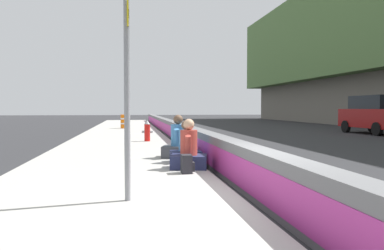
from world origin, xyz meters
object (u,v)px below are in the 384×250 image
at_px(route_sign_post, 127,64).
at_px(seated_person_foreground, 189,153).
at_px(seated_person_rear, 178,144).
at_px(backpack, 187,164).
at_px(fire_hydrant, 147,131).
at_px(seated_person_middle, 186,149).
at_px(parked_car_fourth, 375,114).
at_px(construction_barrel, 124,121).

xyz_separation_m(route_sign_post, seated_person_foreground, (3.04, -1.38, -1.71)).
relative_size(seated_person_rear, backpack, 3.04).
relative_size(fire_hydrant, seated_person_middle, 0.81).
bearing_deg(parked_car_fourth, seated_person_foreground, 133.62).
bearing_deg(route_sign_post, seated_person_rear, -15.13).
bearing_deg(route_sign_post, parked_car_fourth, -42.99).
bearing_deg(seated_person_middle, fire_hydrant, 6.24).
distance_m(seated_person_middle, construction_barrel, 17.54).
relative_size(seated_person_middle, seated_person_rear, 0.89).
xyz_separation_m(fire_hydrant, construction_barrel, (10.82, 1.11, 0.03)).
height_order(fire_hydrant, seated_person_middle, seated_person_middle).
height_order(route_sign_post, seated_person_middle, route_sign_post).
xyz_separation_m(fire_hydrant, seated_person_rear, (-5.62, -0.64, -0.07)).
xyz_separation_m(fire_hydrant, parked_car_fourth, (4.66, -13.60, 0.60)).
bearing_deg(backpack, fire_hydrant, 3.48).
xyz_separation_m(seated_person_middle, parked_car_fourth, (11.29, -12.87, 0.71)).
relative_size(route_sign_post, seated_person_middle, 3.33).
relative_size(seated_person_middle, backpack, 2.70).
bearing_deg(parked_car_fourth, seated_person_middle, 131.25).
relative_size(route_sign_post, backpack, 9.00).
height_order(fire_hydrant, construction_barrel, construction_barrel).
height_order(seated_person_middle, seated_person_rear, seated_person_rear).
bearing_deg(seated_person_foreground, seated_person_middle, -4.22).
bearing_deg(parked_car_fourth, route_sign_post, 137.01).
height_order(fire_hydrant, parked_car_fourth, parked_car_fourth).
distance_m(fire_hydrant, seated_person_rear, 5.65).
height_order(route_sign_post, construction_barrel, route_sign_post).
distance_m(route_sign_post, backpack, 3.27).
bearing_deg(construction_barrel, route_sign_post, -179.00).
relative_size(route_sign_post, construction_barrel, 3.79).
relative_size(backpack, construction_barrel, 0.42).
bearing_deg(seated_person_middle, construction_barrel, 6.01).
height_order(route_sign_post, backpack, route_sign_post).
bearing_deg(route_sign_post, backpack, -27.70).
distance_m(construction_barrel, parked_car_fourth, 15.96).
bearing_deg(seated_person_rear, seated_person_foreground, -179.90).
relative_size(fire_hydrant, seated_person_foreground, 0.76).
distance_m(route_sign_post, fire_hydrant, 10.86).
relative_size(fire_hydrant, backpack, 2.20).
bearing_deg(construction_barrel, seated_person_middle, -173.99).
bearing_deg(seated_person_middle, seated_person_foreground, 175.78).
xyz_separation_m(seated_person_middle, construction_barrel, (17.45, 1.84, 0.14)).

